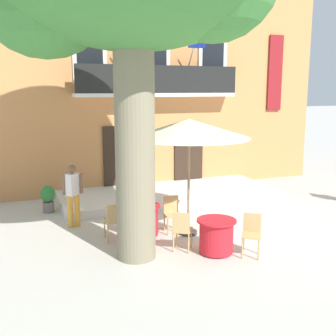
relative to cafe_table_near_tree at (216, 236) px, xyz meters
The scene contains 12 objects.
ground_plane 2.03m from the cafe_table_near_tree, 33.23° to the left, with size 120.00×120.00×0.00m, color beige.
building_facade 8.78m from the cafe_table_near_tree, 84.94° to the left, with size 13.00×5.09×7.50m.
entrance_step_platform 4.80m from the cafe_table_near_tree, 81.42° to the left, with size 7.00×2.71×0.25m, color silver.
cafe_table_near_tree is the anchor object (origin of this frame).
cafe_chair_near_tree_0 0.77m from the cafe_table_near_tree, 29.74° to the right, with size 0.56×0.56×0.91m.
cafe_chair_near_tree_1 0.77m from the cafe_table_near_tree, 151.44° to the left, with size 0.56×0.56×0.91m.
cafe_table_middle 2.00m from the cafe_table_near_tree, 125.10° to the left, with size 0.86×0.86×0.76m.
cafe_chair_middle_0 2.46m from the cafe_table_near_tree, 140.71° to the left, with size 0.40×0.40×0.91m.
cafe_chair_middle_1 1.68m from the cafe_table_near_tree, 103.71° to the left, with size 0.44×0.44×0.91m.
cafe_umbrella 2.59m from the cafe_table_near_tree, 93.32° to the left, with size 2.90×2.90×2.85m.
ground_planter_left 5.48m from the cafe_table_near_tree, 124.89° to the left, with size 0.42×0.42×0.79m.
pedestrian_mid_plaza 3.96m from the cafe_table_near_tree, 132.18° to the left, with size 0.53×0.39×1.65m.
Camera 1 is at (-5.75, -8.75, 3.56)m, focal length 44.46 mm.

